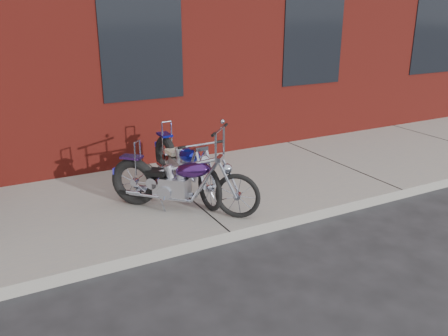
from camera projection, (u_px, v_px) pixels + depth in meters
ground at (230, 243)px, 5.92m from camera, size 120.00×120.00×0.00m
sidewalk at (182, 197)px, 7.15m from camera, size 22.00×3.00×0.15m
chopper_purple at (180, 184)px, 6.37m from camera, size 1.58×1.58×1.20m
chopper_blue at (184, 166)px, 7.06m from camera, size 0.53×2.17×0.94m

